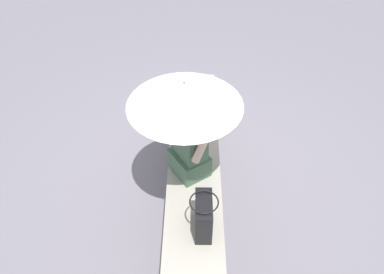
{
  "coord_description": "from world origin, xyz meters",
  "views": [
    {
      "loc": [
        -2.67,
        0.0,
        3.16
      ],
      "look_at": [
        -0.09,
        0.02,
        0.79
      ],
      "focal_mm": 36.17,
      "sensor_mm": 36.0,
      "label": 1
    }
  ],
  "objects": [
    {
      "name": "tote_bag_canvas",
      "position": [
        0.88,
        -0.05,
        0.59
      ],
      "size": [
        0.28,
        0.21,
        0.31
      ],
      "color": "#335184",
      "rests_on": "stone_bench"
    },
    {
      "name": "handbag_black",
      "position": [
        -0.83,
        -0.08,
        0.61
      ],
      "size": [
        0.31,
        0.23,
        0.36
      ],
      "color": "black",
      "rests_on": "stone_bench"
    },
    {
      "name": "parasol",
      "position": [
        -0.22,
        0.08,
        1.36
      ],
      "size": [
        0.94,
        0.94,
        1.06
      ],
      "color": "#B7B7BC",
      "rests_on": "stone_bench"
    },
    {
      "name": "person_seated",
      "position": [
        -0.18,
        0.04,
        0.82
      ],
      "size": [
        0.5,
        0.42,
        0.9
      ],
      "color": "#47664C",
      "rests_on": "stone_bench"
    },
    {
      "name": "shoulder_bag_spare",
      "position": [
        0.52,
        0.09,
        0.57
      ],
      "size": [
        0.31,
        0.23,
        0.27
      ],
      "color": "brown",
      "rests_on": "stone_bench"
    },
    {
      "name": "stone_bench",
      "position": [
        0.0,
        0.0,
        0.22
      ],
      "size": [
        2.92,
        0.5,
        0.44
      ],
      "primitive_type": "cube",
      "color": "#A8A093",
      "rests_on": "ground"
    },
    {
      "name": "ground_plane",
      "position": [
        0.0,
        0.0,
        0.0
      ],
      "size": [
        14.0,
        14.0,
        0.0
      ],
      "primitive_type": "plane",
      "color": "slate"
    }
  ]
}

